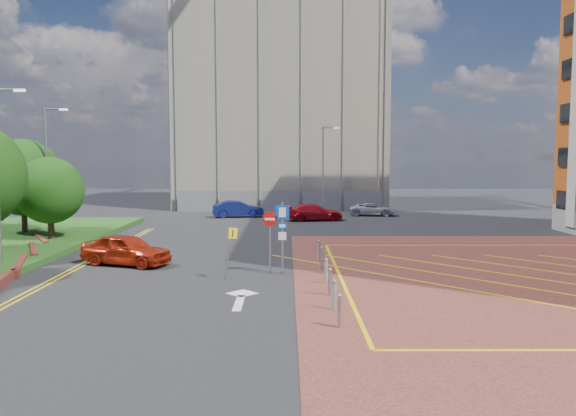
{
  "coord_description": "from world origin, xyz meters",
  "views": [
    {
      "loc": [
        0.71,
        -23.52,
        5.13
      ],
      "look_at": [
        0.75,
        2.79,
        2.78
      ],
      "focal_mm": 35.0,
      "sensor_mm": 36.0,
      "label": 1
    }
  ],
  "objects_px": {
    "lamp_left_far": "(48,165)",
    "sign_cluster": "(278,230)",
    "tree_c": "(50,190)",
    "car_red_left": "(126,249)",
    "warning_sign": "(230,247)",
    "tree_d": "(23,177)",
    "car_blue_back": "(238,209)",
    "lamp_back": "(324,166)",
    "car_red_back": "(314,212)",
    "car_silver_back": "(373,209)"
  },
  "relations": [
    {
      "from": "warning_sign",
      "to": "car_blue_back",
      "type": "height_order",
      "value": "warning_sign"
    },
    {
      "from": "tree_d",
      "to": "car_red_left",
      "type": "xyz_separation_m",
      "value": [
        9.48,
        -9.9,
        -3.12
      ]
    },
    {
      "from": "car_red_left",
      "to": "car_silver_back",
      "type": "relative_size",
      "value": 1.08
    },
    {
      "from": "sign_cluster",
      "to": "car_silver_back",
      "type": "xyz_separation_m",
      "value": [
        8.03,
        25.21,
        -1.39
      ]
    },
    {
      "from": "tree_c",
      "to": "tree_d",
      "type": "bearing_deg",
      "value": 135.0
    },
    {
      "from": "lamp_left_far",
      "to": "car_blue_back",
      "type": "height_order",
      "value": "lamp_left_far"
    },
    {
      "from": "tree_d",
      "to": "lamp_left_far",
      "type": "distance_m",
      "value": 2.44
    },
    {
      "from": "lamp_back",
      "to": "car_red_left",
      "type": "relative_size",
      "value": 1.82
    },
    {
      "from": "lamp_back",
      "to": "car_red_back",
      "type": "bearing_deg",
      "value": -101.21
    },
    {
      "from": "lamp_back",
      "to": "car_red_back",
      "type": "relative_size",
      "value": 1.72
    },
    {
      "from": "tree_c",
      "to": "warning_sign",
      "type": "bearing_deg",
      "value": -41.17
    },
    {
      "from": "lamp_back",
      "to": "car_red_left",
      "type": "xyz_separation_m",
      "value": [
        -11.1,
        -24.9,
        -3.61
      ]
    },
    {
      "from": "car_red_left",
      "to": "car_silver_back",
      "type": "height_order",
      "value": "car_red_left"
    },
    {
      "from": "tree_c",
      "to": "car_red_left",
      "type": "xyz_separation_m",
      "value": [
        6.48,
        -6.9,
        -2.44
      ]
    },
    {
      "from": "car_silver_back",
      "to": "lamp_back",
      "type": "bearing_deg",
      "value": 75.11
    },
    {
      "from": "car_red_left",
      "to": "car_blue_back",
      "type": "distance_m",
      "value": 22.12
    },
    {
      "from": "warning_sign",
      "to": "car_silver_back",
      "type": "xyz_separation_m",
      "value": [
        10.02,
        26.52,
        -0.86
      ]
    },
    {
      "from": "tree_c",
      "to": "warning_sign",
      "type": "height_order",
      "value": "tree_c"
    },
    {
      "from": "tree_d",
      "to": "car_red_back",
      "type": "distance_m",
      "value": 21.78
    },
    {
      "from": "car_red_back",
      "to": "car_silver_back",
      "type": "xyz_separation_m",
      "value": [
        5.38,
        3.93,
        -0.11
      ]
    },
    {
      "from": "tree_c",
      "to": "car_red_back",
      "type": "relative_size",
      "value": 1.05
    },
    {
      "from": "tree_d",
      "to": "warning_sign",
      "type": "xyz_separation_m",
      "value": [
        14.81,
        -13.33,
        -2.44
      ]
    },
    {
      "from": "lamp_left_far",
      "to": "warning_sign",
      "type": "height_order",
      "value": "lamp_left_far"
    },
    {
      "from": "car_red_left",
      "to": "car_red_back",
      "type": "height_order",
      "value": "car_red_left"
    },
    {
      "from": "lamp_back",
      "to": "car_silver_back",
      "type": "height_order",
      "value": "lamp_back"
    },
    {
      "from": "car_red_back",
      "to": "warning_sign",
      "type": "bearing_deg",
      "value": 159.49
    },
    {
      "from": "car_silver_back",
      "to": "tree_d",
      "type": "bearing_deg",
      "value": 126.12
    },
    {
      "from": "lamp_left_far",
      "to": "warning_sign",
      "type": "bearing_deg",
      "value": -44.08
    },
    {
      "from": "warning_sign",
      "to": "car_blue_back",
      "type": "relative_size",
      "value": 0.51
    },
    {
      "from": "lamp_back",
      "to": "tree_c",
      "type": "bearing_deg",
      "value": -134.32
    },
    {
      "from": "sign_cluster",
      "to": "lamp_left_far",
      "type": "bearing_deg",
      "value": 143.18
    },
    {
      "from": "car_silver_back",
      "to": "sign_cluster",
      "type": "bearing_deg",
      "value": 170.46
    },
    {
      "from": "warning_sign",
      "to": "tree_c",
      "type": "bearing_deg",
      "value": 138.83
    },
    {
      "from": "tree_c",
      "to": "car_silver_back",
      "type": "height_order",
      "value": "tree_c"
    },
    {
      "from": "car_blue_back",
      "to": "lamp_left_far",
      "type": "bearing_deg",
      "value": 131.54
    },
    {
      "from": "lamp_left_far",
      "to": "car_blue_back",
      "type": "xyz_separation_m",
      "value": [
        10.85,
        12.95,
        -3.93
      ]
    },
    {
      "from": "tree_d",
      "to": "lamp_left_far",
      "type": "height_order",
      "value": "lamp_left_far"
    },
    {
      "from": "tree_d",
      "to": "warning_sign",
      "type": "relative_size",
      "value": 2.7
    },
    {
      "from": "lamp_left_far",
      "to": "sign_cluster",
      "type": "xyz_separation_m",
      "value": [
        14.72,
        -11.02,
        -2.71
      ]
    },
    {
      "from": "lamp_back",
      "to": "car_red_back",
      "type": "height_order",
      "value": "lamp_back"
    },
    {
      "from": "warning_sign",
      "to": "car_red_back",
      "type": "distance_m",
      "value": 23.08
    },
    {
      "from": "tree_c",
      "to": "car_red_left",
      "type": "relative_size",
      "value": 1.11
    },
    {
      "from": "tree_d",
      "to": "car_red_back",
      "type": "relative_size",
      "value": 1.31
    },
    {
      "from": "car_blue_back",
      "to": "car_silver_back",
      "type": "distance_m",
      "value": 11.96
    },
    {
      "from": "lamp_left_far",
      "to": "car_silver_back",
      "type": "relative_size",
      "value": 1.96
    },
    {
      "from": "lamp_back",
      "to": "car_blue_back",
      "type": "relative_size",
      "value": 1.82
    },
    {
      "from": "tree_d",
      "to": "tree_c",
      "type": "bearing_deg",
      "value": -45.0
    },
    {
      "from": "lamp_back",
      "to": "car_red_back",
      "type": "xyz_separation_m",
      "value": [
        -1.14,
        -5.73,
        -3.68
      ]
    },
    {
      "from": "lamp_left_far",
      "to": "sign_cluster",
      "type": "height_order",
      "value": "lamp_left_far"
    },
    {
      "from": "lamp_left_far",
      "to": "car_blue_back",
      "type": "distance_m",
      "value": 17.34
    }
  ]
}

